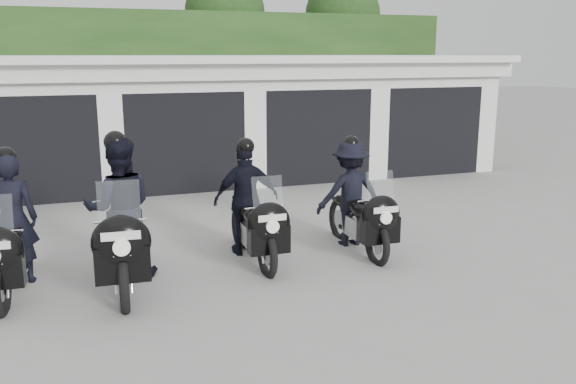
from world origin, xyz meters
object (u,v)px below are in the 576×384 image
object	(u,v)px
police_bike_c	(250,207)
police_bike_d	(354,200)
police_bike_b	(120,219)
police_bike_a	(9,235)

from	to	relation	value
police_bike_c	police_bike_d	xyz separation A→B (m)	(1.68, -0.08, -0.01)
police_bike_b	police_bike_d	size ratio (longest dim) A/B	1.15
police_bike_b	police_bike_c	size ratio (longest dim) A/B	1.13
police_bike_b	police_bike_d	xyz separation A→B (m)	(3.58, 0.36, -0.10)
police_bike_c	police_bike_a	bearing A→B (deg)	-175.89
police_bike_a	police_bike_d	distance (m)	4.95
police_bike_c	police_bike_b	bearing A→B (deg)	-167.74
police_bike_c	police_bike_d	world-z (taller)	police_bike_c
police_bike_a	police_bike_b	xyz separation A→B (m)	(1.37, -0.16, 0.13)
police_bike_b	police_bike_a	bearing A→B (deg)	176.69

